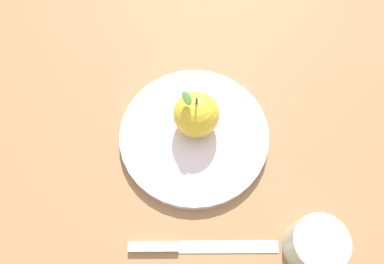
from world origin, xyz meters
TOP-DOWN VIEW (x-y plane):
  - ground_plane at (0.00, 0.00)m, footprint 2.40×2.40m
  - dinner_plate at (0.00, -0.03)m, footprint 0.25×0.25m
  - apple at (0.00, -0.05)m, footprint 0.07×0.07m
  - cup at (-0.20, 0.11)m, footprint 0.08×0.08m
  - knife at (-0.03, 0.15)m, footprint 0.22×0.06m

SIDE VIEW (x-z plane):
  - ground_plane at x=0.00m, z-range 0.00..0.00m
  - knife at x=-0.03m, z-range 0.00..0.01m
  - dinner_plate at x=0.00m, z-range 0.00..0.02m
  - cup at x=-0.20m, z-range 0.00..0.07m
  - apple at x=0.00m, z-range 0.01..0.10m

